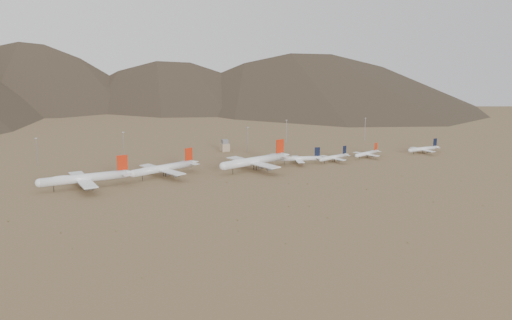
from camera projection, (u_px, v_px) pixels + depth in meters
name	position (u px, v px, depth m)	size (l,w,h in m)	color
ground	(245.00, 179.00, 461.28)	(3000.00, 3000.00, 0.00)	olive
mountain_ridge	(80.00, 24.00, 1233.87)	(4400.00, 1000.00, 300.00)	#46372A
widebody_west	(85.00, 178.00, 429.78)	(76.82, 59.17, 22.81)	white
widebody_centre	(163.00, 168.00, 467.75)	(66.34, 52.94, 20.59)	white
widebody_east	(254.00, 161.00, 491.84)	(77.50, 61.32, 23.63)	white
narrowbody_a	(300.00, 159.00, 518.36)	(43.75, 32.50, 14.90)	white
narrowbody_b	(334.00, 157.00, 527.47)	(39.42, 29.16, 13.33)	white
narrowbody_c	(367.00, 153.00, 546.76)	(37.26, 27.78, 12.79)	white
narrowbody_d	(424.00, 149.00, 568.63)	(41.81, 30.08, 13.79)	white
control_tower	(225.00, 146.00, 579.41)	(8.00, 8.00, 12.00)	tan
mast_far_west	(37.00, 151.00, 505.97)	(2.00, 0.60, 25.70)	gray
mast_west	(124.00, 144.00, 540.63)	(2.00, 0.60, 25.70)	gray
mast_centre	(248.00, 138.00, 572.32)	(2.00, 0.60, 25.70)	gray
mast_east	(286.00, 130.00, 626.01)	(2.00, 0.60, 25.70)	gray
mast_far_east	(365.00, 128.00, 643.12)	(2.00, 0.60, 25.70)	gray
desert_scrub	(269.00, 205.00, 383.78)	(433.38, 180.94, 0.90)	olive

